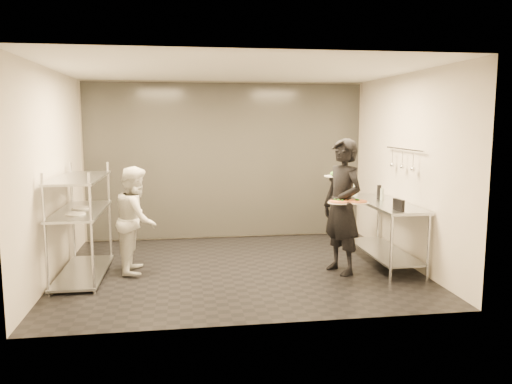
{
  "coord_description": "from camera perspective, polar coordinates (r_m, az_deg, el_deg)",
  "views": [
    {
      "loc": [
        -0.77,
        -6.91,
        2.1
      ],
      "look_at": [
        0.26,
        0.08,
        1.1
      ],
      "focal_mm": 35.0,
      "sensor_mm": 36.0,
      "label": 1
    }
  ],
  "objects": [
    {
      "name": "prep_counter",
      "position": [
        7.65,
        14.49,
        -3.31
      ],
      "size": [
        0.6,
        1.8,
        0.92
      ],
      "color": "silver",
      "rests_on": "ground"
    },
    {
      "name": "waiter",
      "position": [
        6.98,
        9.84,
        -1.65
      ],
      "size": [
        0.67,
        0.8,
        1.87
      ],
      "primitive_type": "imported",
      "rotation": [
        0.0,
        0.0,
        -1.18
      ],
      "color": "black",
      "rests_on": "ground"
    },
    {
      "name": "pos_monitor",
      "position": [
        6.89,
        15.99,
        -1.44
      ],
      "size": [
        0.08,
        0.23,
        0.16
      ],
      "primitive_type": "cube",
      "rotation": [
        0.0,
        0.0,
        0.14
      ],
      "color": "black",
      "rests_on": "prep_counter"
    },
    {
      "name": "utensil_rail",
      "position": [
        7.63,
        16.45,
        3.58
      ],
      "size": [
        0.07,
        1.2,
        0.31
      ],
      "color": "silver",
      "rests_on": "room_shell"
    },
    {
      "name": "salad_plate",
      "position": [
        7.15,
        9.03,
        1.93
      ],
      "size": [
        0.31,
        0.31,
        0.07
      ],
      "color": "white",
      "rests_on": "waiter"
    },
    {
      "name": "pizza_plate_far",
      "position": [
        6.77,
        11.5,
        -1.09
      ],
      "size": [
        0.3,
        0.3,
        0.05
      ],
      "color": "white",
      "rests_on": "waiter"
    },
    {
      "name": "chef",
      "position": [
        7.18,
        -13.52,
        -3.06
      ],
      "size": [
        0.58,
        0.73,
        1.49
      ],
      "primitive_type": "imported",
      "rotation": [
        0.0,
        0.0,
        1.55
      ],
      "color": "silver",
      "rests_on": "ground"
    },
    {
      "name": "pass_rack",
      "position": [
        7.16,
        -19.37,
        -3.1
      ],
      "size": [
        0.6,
        1.6,
        1.5
      ],
      "color": "silver",
      "rests_on": "ground"
    },
    {
      "name": "bottle_green",
      "position": [
        8.25,
        11.33,
        0.67
      ],
      "size": [
        0.08,
        0.08,
        0.28
      ],
      "primitive_type": "cylinder",
      "color": "#98A597",
      "rests_on": "prep_counter"
    },
    {
      "name": "room_shell",
      "position": [
        8.15,
        -2.94,
        3.13
      ],
      "size": [
        5.0,
        4.0,
        2.8
      ],
      "color": "black",
      "rests_on": "ground"
    },
    {
      "name": "pizza_plate_near",
      "position": [
        6.74,
        9.48,
        -1.12
      ],
      "size": [
        0.31,
        0.31,
        0.05
      ],
      "color": "white",
      "rests_on": "waiter"
    },
    {
      "name": "bottle_clear",
      "position": [
        7.75,
        14.2,
        -0.26
      ],
      "size": [
        0.05,
        0.05,
        0.18
      ],
      "primitive_type": "cylinder",
      "color": "#98A597",
      "rests_on": "prep_counter"
    },
    {
      "name": "bottle_dark",
      "position": [
        7.82,
        13.88,
        -0.03
      ],
      "size": [
        0.06,
        0.06,
        0.22
      ],
      "primitive_type": "cylinder",
      "color": "black",
      "rests_on": "prep_counter"
    }
  ]
}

